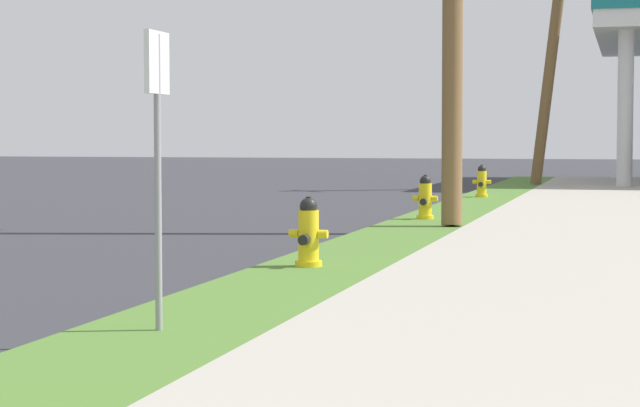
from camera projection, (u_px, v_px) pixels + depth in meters
The scene contains 5 objects.
fire_hydrant_second at pixel (308, 236), 12.27m from camera, with size 0.42×0.38×0.74m.
fire_hydrant_third at pixel (425, 200), 19.39m from camera, with size 0.42×0.37×0.74m.
fire_hydrant_fourth at pixel (482, 183), 26.55m from camera, with size 0.42×0.37×0.74m.
utility_pole_background at pixel (553, 41), 33.03m from camera, with size 1.75×1.48×8.13m.
street_sign_post at pixel (157, 117), 8.13m from camera, with size 0.05×0.36×2.12m.
Camera 1 is at (3.86, -0.88, 1.49)m, focal length 64.76 mm.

